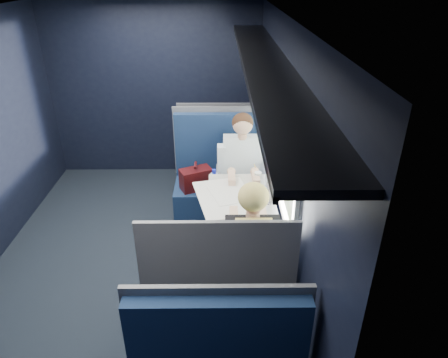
{
  "coord_description": "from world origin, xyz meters",
  "views": [
    {
      "loc": [
        0.87,
        -3.16,
        2.64
      ],
      "look_at": [
        0.9,
        0.0,
        0.95
      ],
      "focal_mm": 32.0,
      "sensor_mm": 36.0,
      "label": 1
    }
  ],
  "objects_px": {
    "cup": "(258,177)",
    "man": "(242,167)",
    "bottle_small": "(269,179)",
    "woman": "(251,248)",
    "laptop": "(265,190)",
    "table": "(238,206)",
    "seat_bay_far": "(219,294)",
    "seat_bay_near": "(218,184)",
    "seat_row_front": "(219,152)"
  },
  "relations": [
    {
      "from": "cup",
      "to": "man",
      "type": "bearing_deg",
      "value": 112.41
    },
    {
      "from": "bottle_small",
      "to": "woman",
      "type": "bearing_deg",
      "value": -104.38
    },
    {
      "from": "laptop",
      "to": "cup",
      "type": "relative_size",
      "value": 3.63
    },
    {
      "from": "table",
      "to": "seat_bay_far",
      "type": "xyz_separation_m",
      "value": [
        -0.18,
        -0.87,
        -0.25
      ]
    },
    {
      "from": "bottle_small",
      "to": "cup",
      "type": "height_order",
      "value": "bottle_small"
    },
    {
      "from": "man",
      "to": "laptop",
      "type": "height_order",
      "value": "man"
    },
    {
      "from": "man",
      "to": "bottle_small",
      "type": "xyz_separation_m",
      "value": [
        0.23,
        -0.51,
        0.13
      ]
    },
    {
      "from": "man",
      "to": "woman",
      "type": "distance_m",
      "value": 1.41
    },
    {
      "from": "seat_bay_near",
      "to": "woman",
      "type": "height_order",
      "value": "woman"
    },
    {
      "from": "seat_row_front",
      "to": "laptop",
      "type": "xyz_separation_m",
      "value": [
        0.43,
        -1.74,
        0.39
      ]
    },
    {
      "from": "man",
      "to": "cup",
      "type": "relative_size",
      "value": 14.12
    },
    {
      "from": "seat_row_front",
      "to": "bottle_small",
      "type": "distance_m",
      "value": 1.73
    },
    {
      "from": "bottle_small",
      "to": "cup",
      "type": "distance_m",
      "value": 0.2
    },
    {
      "from": "man",
      "to": "woman",
      "type": "bearing_deg",
      "value": -90.0
    },
    {
      "from": "woman",
      "to": "cup",
      "type": "relative_size",
      "value": 14.12
    },
    {
      "from": "seat_bay_near",
      "to": "bottle_small",
      "type": "bearing_deg",
      "value": -54.1
    },
    {
      "from": "seat_bay_near",
      "to": "woman",
      "type": "relative_size",
      "value": 0.95
    },
    {
      "from": "laptop",
      "to": "cup",
      "type": "height_order",
      "value": "laptop"
    },
    {
      "from": "laptop",
      "to": "man",
      "type": "bearing_deg",
      "value": 105.72
    },
    {
      "from": "table",
      "to": "cup",
      "type": "xyz_separation_m",
      "value": [
        0.21,
        0.35,
        0.12
      ]
    },
    {
      "from": "seat_bay_far",
      "to": "woman",
      "type": "xyz_separation_m",
      "value": [
        0.25,
        0.17,
        0.31
      ]
    },
    {
      "from": "man",
      "to": "laptop",
      "type": "xyz_separation_m",
      "value": [
        0.18,
        -0.64,
        0.08
      ]
    },
    {
      "from": "seat_bay_near",
      "to": "seat_bay_far",
      "type": "height_order",
      "value": "same"
    },
    {
      "from": "seat_bay_far",
      "to": "man",
      "type": "xyz_separation_m",
      "value": [
        0.25,
        1.57,
        0.3
      ]
    },
    {
      "from": "cup",
      "to": "seat_bay_far",
      "type": "bearing_deg",
      "value": -107.68
    },
    {
      "from": "cup",
      "to": "laptop",
      "type": "bearing_deg",
      "value": -82.67
    },
    {
      "from": "seat_bay_far",
      "to": "woman",
      "type": "distance_m",
      "value": 0.43
    },
    {
      "from": "bottle_small",
      "to": "cup",
      "type": "relative_size",
      "value": 2.58
    },
    {
      "from": "seat_bay_near",
      "to": "seat_bay_far",
      "type": "bearing_deg",
      "value": -89.64
    },
    {
      "from": "seat_row_front",
      "to": "laptop",
      "type": "distance_m",
      "value": 1.83
    },
    {
      "from": "seat_bay_near",
      "to": "woman",
      "type": "bearing_deg",
      "value": -80.6
    },
    {
      "from": "table",
      "to": "woman",
      "type": "bearing_deg",
      "value": -84.55
    },
    {
      "from": "cup",
      "to": "woman",
      "type": "bearing_deg",
      "value": -97.61
    },
    {
      "from": "laptop",
      "to": "seat_bay_far",
      "type": "bearing_deg",
      "value": -114.69
    },
    {
      "from": "cup",
      "to": "seat_bay_near",
      "type": "bearing_deg",
      "value": 128.14
    },
    {
      "from": "table",
      "to": "bottle_small",
      "type": "xyz_separation_m",
      "value": [
        0.3,
        0.19,
        0.18
      ]
    },
    {
      "from": "seat_bay_far",
      "to": "seat_row_front",
      "type": "distance_m",
      "value": 2.67
    },
    {
      "from": "seat_bay_near",
      "to": "bottle_small",
      "type": "xyz_separation_m",
      "value": [
        0.49,
        -0.68,
        0.43
      ]
    },
    {
      "from": "bottle_small",
      "to": "table",
      "type": "bearing_deg",
      "value": -147.5
    },
    {
      "from": "woman",
      "to": "bottle_small",
      "type": "relative_size",
      "value": 5.47
    },
    {
      "from": "table",
      "to": "cup",
      "type": "distance_m",
      "value": 0.43
    },
    {
      "from": "seat_bay_far",
      "to": "cup",
      "type": "bearing_deg",
      "value": 72.32
    },
    {
      "from": "man",
      "to": "seat_bay_near",
      "type": "bearing_deg",
      "value": 147.1
    },
    {
      "from": "seat_bay_far",
      "to": "laptop",
      "type": "height_order",
      "value": "seat_bay_far"
    },
    {
      "from": "seat_row_front",
      "to": "bottle_small",
      "type": "bearing_deg",
      "value": -73.37
    },
    {
      "from": "cup",
      "to": "bottle_small",
      "type": "bearing_deg",
      "value": -61.92
    },
    {
      "from": "table",
      "to": "man",
      "type": "height_order",
      "value": "man"
    },
    {
      "from": "table",
      "to": "bottle_small",
      "type": "bearing_deg",
      "value": 32.5
    },
    {
      "from": "seat_bay_far",
      "to": "bottle_small",
      "type": "relative_size",
      "value": 5.21
    },
    {
      "from": "seat_bay_far",
      "to": "woman",
      "type": "height_order",
      "value": "woman"
    }
  ]
}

